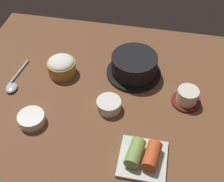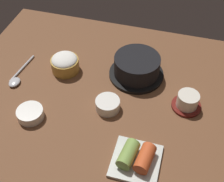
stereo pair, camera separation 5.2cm
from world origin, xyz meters
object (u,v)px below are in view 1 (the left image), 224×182
(stone_pot, at_px, (134,65))
(rice_bowl, at_px, (62,66))
(side_bowl_near, at_px, (31,119))
(kimchi_plate, at_px, (143,156))
(banchan_cup_center, at_px, (109,105))
(tea_cup_with_saucer, at_px, (187,97))
(spoon, at_px, (14,83))

(stone_pot, xyz_separation_m, rice_bowl, (-0.24, -0.04, -0.01))
(rice_bowl, relative_size, side_bowl_near, 1.20)
(kimchi_plate, bearing_deg, side_bowl_near, 169.27)
(stone_pot, height_order, banchan_cup_center, stone_pot)
(rice_bowl, height_order, banchan_cup_center, rice_bowl)
(stone_pot, xyz_separation_m, tea_cup_with_saucer, (0.18, -0.10, -0.01))
(side_bowl_near, bearing_deg, stone_pot, 44.76)
(tea_cup_with_saucer, xyz_separation_m, banchan_cup_center, (-0.23, -0.07, -0.01))
(rice_bowl, xyz_separation_m, spoon, (-0.14, -0.09, -0.03))
(stone_pot, bearing_deg, kimchi_plate, -77.54)
(kimchi_plate, distance_m, spoon, 0.50)
(rice_bowl, relative_size, tea_cup_with_saucer, 1.04)
(side_bowl_near, bearing_deg, tea_cup_with_saucer, 20.51)
(tea_cup_with_saucer, height_order, banchan_cup_center, tea_cup_with_saucer)
(spoon, bearing_deg, stone_pot, 18.59)
(rice_bowl, height_order, spoon, rice_bowl)
(banchan_cup_center, relative_size, side_bowl_near, 0.95)
(rice_bowl, relative_size, kimchi_plate, 0.75)
(tea_cup_with_saucer, height_order, side_bowl_near, tea_cup_with_saucer)
(rice_bowl, height_order, tea_cup_with_saucer, rice_bowl)
(stone_pot, bearing_deg, side_bowl_near, -135.24)
(tea_cup_with_saucer, distance_m, kimchi_plate, 0.26)
(tea_cup_with_saucer, height_order, kimchi_plate, tea_cup_with_saucer)
(stone_pot, distance_m, spoon, 0.41)
(banchan_cup_center, height_order, spoon, banchan_cup_center)
(spoon, bearing_deg, banchan_cup_center, -6.87)
(tea_cup_with_saucer, bearing_deg, stone_pot, 151.78)
(rice_bowl, height_order, side_bowl_near, rice_bowl)
(stone_pot, xyz_separation_m, spoon, (-0.39, -0.13, -0.03))
(kimchi_plate, bearing_deg, banchan_cup_center, 128.19)
(stone_pot, height_order, spoon, stone_pot)
(kimchi_plate, relative_size, spoon, 0.77)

